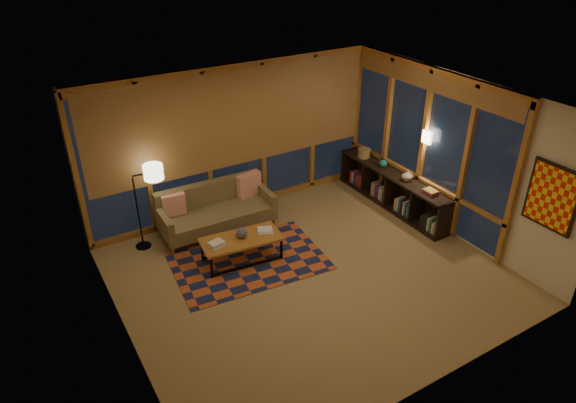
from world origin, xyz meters
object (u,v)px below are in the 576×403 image
floor_lamp (138,209)px  bookshelf (392,190)px  coffee_table (242,249)px  sofa (217,210)px

floor_lamp → bookshelf: bearing=-9.8°
coffee_table → bookshelf: bearing=8.6°
sofa → bookshelf: bearing=-14.1°
sofa → coffee_table: bearing=-91.0°
coffee_table → floor_lamp: bearing=141.8°
coffee_table → floor_lamp: (-1.23, 1.20, 0.50)m
sofa → floor_lamp: 1.33m
coffee_table → floor_lamp: floor_lamp is taller
coffee_table → bookshelf: bookshelf is taller
sofa → floor_lamp: size_ratio=1.36×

